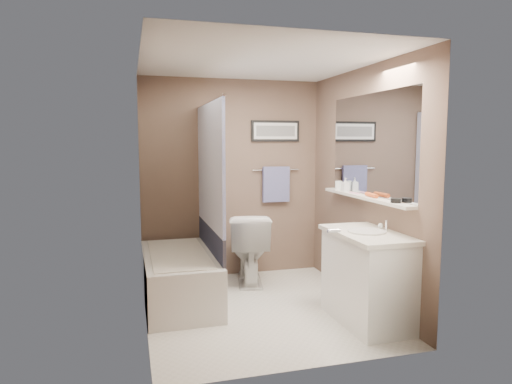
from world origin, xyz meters
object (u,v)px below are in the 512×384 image
object	(u,v)px
glass_jar	(339,185)
bathtub	(179,278)
toilet	(249,247)
vanity	(367,280)
candle_bowl_near	(396,201)
hair_brush_front	(371,195)
soap_bottle	(345,185)

from	to	relation	value
glass_jar	bathtub	bearing A→B (deg)	179.85
toilet	vanity	xyz separation A→B (m)	(0.73, -1.46, -0.01)
vanity	bathtub	bearing A→B (deg)	146.77
candle_bowl_near	hair_brush_front	world-z (taller)	hair_brush_front
toilet	candle_bowl_near	bearing A→B (deg)	131.31
bathtub	candle_bowl_near	world-z (taller)	candle_bowl_near
soap_bottle	bathtub	bearing A→B (deg)	174.68
vanity	candle_bowl_near	size ratio (longest dim) A/B	10.00
bathtub	candle_bowl_near	distance (m)	2.30
toilet	soap_bottle	world-z (taller)	soap_bottle
hair_brush_front	soap_bottle	bearing A→B (deg)	90.00
glass_jar	candle_bowl_near	bearing A→B (deg)	-90.00
toilet	vanity	world-z (taller)	toilet
vanity	candle_bowl_near	bearing A→B (deg)	-35.60
soap_bottle	glass_jar	bearing A→B (deg)	90.00
glass_jar	soap_bottle	size ratio (longest dim) A/B	0.68
bathtub	glass_jar	distance (m)	2.01
bathtub	glass_jar	size ratio (longest dim) A/B	15.00
vanity	candle_bowl_near	world-z (taller)	candle_bowl_near
toilet	vanity	size ratio (longest dim) A/B	0.92
soap_bottle	hair_brush_front	bearing A→B (deg)	-90.00
candle_bowl_near	bathtub	bearing A→B (deg)	147.42
toilet	hair_brush_front	distance (m)	1.65
bathtub	hair_brush_front	xyz separation A→B (m)	(1.79, -0.72, 0.89)
bathtub	toilet	distance (m)	0.99
bathtub	soap_bottle	world-z (taller)	soap_bottle
candle_bowl_near	soap_bottle	distance (m)	0.98
toilet	soap_bottle	size ratio (longest dim) A/B	5.66
glass_jar	soap_bottle	xyz separation A→B (m)	(0.00, -0.16, 0.02)
bathtub	soap_bottle	size ratio (longest dim) A/B	10.26
hair_brush_front	soap_bottle	world-z (taller)	soap_bottle
vanity	hair_brush_front	size ratio (longest dim) A/B	4.09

